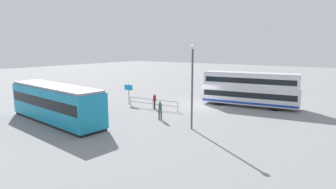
% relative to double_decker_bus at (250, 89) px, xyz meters
% --- Properties ---
extents(ground_plane, '(160.00, 160.00, 0.00)m').
position_rel_double_decker_bus_xyz_m(ground_plane, '(4.25, 3.20, -2.02)').
color(ground_plane, gray).
extents(double_decker_bus, '(11.00, 3.85, 3.95)m').
position_rel_double_decker_bus_xyz_m(double_decker_bus, '(0.00, 0.00, 0.00)').
color(double_decker_bus, silver).
rests_on(double_decker_bus, ground).
extents(tram_yellow, '(12.35, 3.81, 3.39)m').
position_rel_double_decker_bus_xyz_m(tram_yellow, '(12.40, 16.79, -0.26)').
color(tram_yellow, teal).
rests_on(tram_yellow, ground).
extents(pedestrian_near_railing, '(0.43, 0.43, 1.77)m').
position_rel_double_decker_bus_xyz_m(pedestrian_near_railing, '(8.15, 7.41, -0.99)').
color(pedestrian_near_railing, black).
rests_on(pedestrian_near_railing, ground).
extents(pedestrian_crossing, '(0.43, 0.43, 1.79)m').
position_rel_double_decker_bus_xyz_m(pedestrian_crossing, '(4.90, 10.77, -0.98)').
color(pedestrian_crossing, '#4C3F2D').
rests_on(pedestrian_crossing, ground).
extents(pedestrian_railing, '(6.32, 0.64, 1.08)m').
position_rel_double_decker_bus_xyz_m(pedestrian_railing, '(8.43, 7.35, -1.29)').
color(pedestrian_railing, gray).
rests_on(pedestrian_railing, ground).
extents(info_sign, '(1.13, 0.21, 2.43)m').
position_rel_double_decker_bus_xyz_m(info_sign, '(12.49, 6.93, -0.32)').
color(info_sign, slate).
rests_on(info_sign, ground).
extents(street_lamp, '(0.36, 0.36, 7.00)m').
position_rel_double_decker_bus_xyz_m(street_lamp, '(0.96, 11.64, 2.07)').
color(street_lamp, '#4C4C51').
rests_on(street_lamp, ground).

